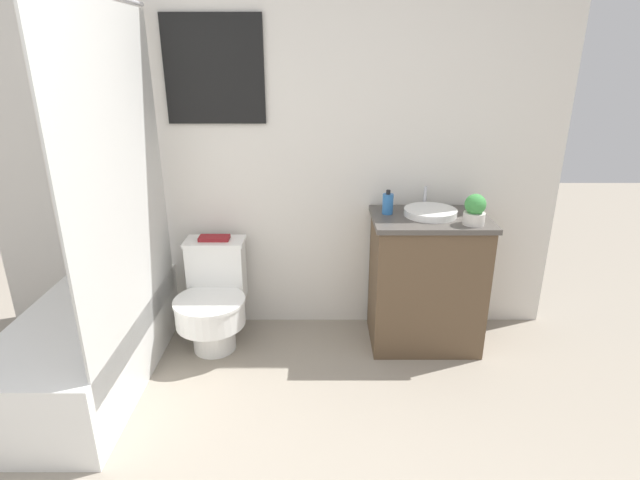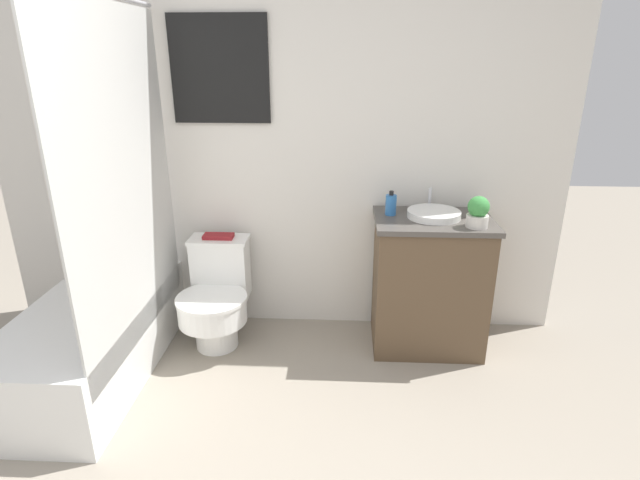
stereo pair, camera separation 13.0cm
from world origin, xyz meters
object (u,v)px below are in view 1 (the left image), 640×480
Objects in this scene: book_on_tank at (215,238)px; soap_bottle at (388,204)px; toilet at (214,299)px; potted_plant at (475,210)px; sink at (431,212)px.

soap_bottle is at bearing -2.88° from book_on_tank.
toilet is 1.21m from soap_bottle.
book_on_tank is at bearing 177.12° from soap_bottle.
book_on_tank is at bearing 170.49° from potted_plant.
soap_bottle reaches higher than toilet.
soap_bottle is at bearing 171.80° from sink.
soap_bottle is 0.83× the size of potted_plant.
toilet is at bearing -174.89° from soap_bottle.
soap_bottle is 0.50m from potted_plant.
soap_bottle is 1.08m from book_on_tank.
soap_bottle reaches higher than book_on_tank.
sink is at bearing -3.90° from book_on_tank.
sink is 1.84× the size of book_on_tank.
potted_plant is 1.55m from book_on_tank.
soap_bottle is (1.05, 0.09, 0.58)m from toilet.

